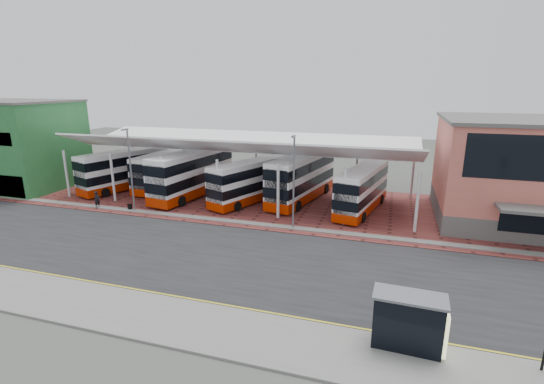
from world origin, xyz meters
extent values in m
plane|color=#41433E|center=(0.00, 0.00, 0.00)|extent=(140.00, 140.00, 0.00)
cube|color=black|center=(0.00, -1.00, 0.01)|extent=(120.00, 14.00, 0.02)
cube|color=brown|center=(2.00, 13.00, 0.03)|extent=(72.00, 16.00, 0.06)
cube|color=slate|center=(0.00, -9.00, 0.07)|extent=(120.00, 4.00, 0.14)
cube|color=slate|center=(0.00, 6.20, 0.07)|extent=(120.00, 0.80, 0.14)
cube|color=gold|center=(0.00, -7.00, 0.03)|extent=(120.00, 0.12, 0.01)
cube|color=gold|center=(0.00, -6.70, 0.03)|extent=(120.00, 0.12, 0.01)
cylinder|color=silver|center=(-24.00, 8.50, 2.60)|extent=(0.26, 0.26, 5.20)
cylinder|color=silver|center=(-24.00, 19.50, 2.30)|extent=(0.26, 0.26, 4.60)
cylinder|color=silver|center=(-18.00, 8.50, 2.60)|extent=(0.26, 0.26, 5.20)
cylinder|color=silver|center=(-18.00, 19.50, 2.30)|extent=(0.26, 0.26, 4.60)
cylinder|color=silver|center=(-12.00, 8.50, 2.60)|extent=(0.26, 0.26, 5.20)
cylinder|color=silver|center=(-12.00, 19.50, 2.30)|extent=(0.26, 0.26, 4.60)
cylinder|color=silver|center=(-6.00, 8.50, 2.60)|extent=(0.26, 0.26, 5.20)
cylinder|color=silver|center=(-6.00, 19.50, 2.30)|extent=(0.26, 0.26, 4.60)
cylinder|color=silver|center=(0.00, 8.50, 2.60)|extent=(0.26, 0.26, 5.20)
cylinder|color=silver|center=(0.00, 19.50, 2.30)|extent=(0.26, 0.26, 4.60)
cylinder|color=silver|center=(6.00, 8.50, 2.60)|extent=(0.26, 0.26, 5.20)
cylinder|color=silver|center=(6.00, 19.50, 2.30)|extent=(0.26, 0.26, 4.60)
cylinder|color=silver|center=(12.00, 8.50, 2.60)|extent=(0.26, 0.26, 5.20)
cylinder|color=silver|center=(12.00, 19.50, 2.30)|extent=(0.26, 0.26, 4.60)
cube|color=white|center=(-6.00, 10.70, 6.10)|extent=(37.00, 4.95, 1.95)
cube|color=white|center=(-6.00, 16.30, 5.90)|extent=(37.00, 7.12, 1.43)
cube|color=#54504E|center=(23.00, 14.00, 0.90)|extent=(18.00, 12.00, 1.80)
cube|color=#2B7137|center=(-30.00, 11.00, 5.00)|extent=(6.20, 10.00, 10.00)
cube|color=black|center=(-30.00, 6.10, 1.40)|extent=(5.20, 0.20, 2.40)
cube|color=#54504E|center=(-30.00, 11.00, 10.10)|extent=(6.40, 10.20, 0.25)
cylinder|color=slate|center=(-14.00, 6.30, 4.00)|extent=(0.16, 0.16, 8.00)
cube|color=slate|center=(-14.00, 6.00, 8.00)|extent=(0.15, 0.90, 0.15)
cylinder|color=slate|center=(2.00, 6.30, 4.00)|extent=(0.16, 0.16, 8.00)
cube|color=slate|center=(2.00, 6.00, 8.00)|extent=(0.15, 0.90, 0.15)
cube|color=white|center=(-20.11, 13.24, 2.44)|extent=(5.85, 11.13, 4.27)
cube|color=#A71F00|center=(-20.11, 13.24, 0.70)|extent=(5.90, 11.18, 0.89)
cube|color=black|center=(-20.11, 13.24, 1.99)|extent=(5.90, 11.18, 0.94)
cube|color=black|center=(-20.11, 13.24, 3.58)|extent=(5.90, 11.18, 0.94)
cube|color=black|center=(-21.85, 8.11, 2.34)|extent=(2.15, 0.81, 3.57)
cylinder|color=black|center=(-22.41, 10.33, 0.56)|extent=(0.58, 1.03, 0.99)
cylinder|color=black|center=(-20.06, 9.53, 0.56)|extent=(0.58, 1.03, 0.99)
cylinder|color=black|center=(-20.17, 16.94, 0.56)|extent=(0.58, 1.03, 0.99)
cylinder|color=black|center=(-17.82, 16.15, 0.56)|extent=(0.58, 1.03, 0.99)
cube|color=white|center=(-16.07, 15.22, 2.28)|extent=(2.54, 10.24, 3.99)
cube|color=#A71F00|center=(-16.07, 15.22, 0.66)|extent=(2.58, 10.28, 0.83)
cube|color=black|center=(-16.07, 15.22, 1.87)|extent=(2.58, 10.28, 0.88)
cube|color=black|center=(-16.07, 15.22, 3.35)|extent=(2.58, 10.28, 0.88)
cube|color=black|center=(-16.18, 10.17, 2.19)|extent=(2.09, 0.14, 3.34)
cylinder|color=black|center=(-17.30, 11.98, 0.52)|extent=(0.28, 0.93, 0.93)
cylinder|color=black|center=(-14.98, 11.93, 0.52)|extent=(0.28, 0.93, 0.93)
cylinder|color=black|center=(-17.16, 18.50, 0.52)|extent=(0.28, 0.93, 0.93)
cylinder|color=black|center=(-14.84, 18.45, 0.52)|extent=(0.28, 0.93, 0.93)
cube|color=white|center=(-11.10, 12.95, 2.67)|extent=(4.48, 12.24, 4.68)
cube|color=#A71F00|center=(-11.10, 12.95, 0.77)|extent=(4.53, 12.28, 0.98)
cube|color=black|center=(-11.10, 12.95, 2.18)|extent=(4.53, 12.28, 1.03)
cube|color=black|center=(-11.10, 12.95, 3.92)|extent=(4.53, 12.28, 1.03)
cube|color=black|center=(-11.99, 7.09, 2.56)|extent=(2.44, 0.47, 3.92)
cylinder|color=black|center=(-13.02, 9.37, 0.60)|extent=(0.46, 1.12, 1.09)
cylinder|color=black|center=(-10.33, 8.96, 0.60)|extent=(0.46, 1.12, 1.09)
cylinder|color=black|center=(-11.87, 16.94, 0.60)|extent=(0.46, 1.12, 1.09)
cylinder|color=black|center=(-9.18, 16.53, 0.60)|extent=(0.46, 1.12, 1.09)
cube|color=white|center=(-4.18, 12.73, 2.34)|extent=(6.14, 10.59, 4.09)
cube|color=#A71F00|center=(-4.18, 12.73, 0.68)|extent=(6.19, 10.64, 0.86)
cube|color=black|center=(-4.18, 12.73, 1.91)|extent=(6.19, 10.64, 0.90)
cube|color=black|center=(-4.18, 12.73, 3.44)|extent=(6.19, 10.64, 0.90)
cube|color=black|center=(-6.14, 7.93, 2.25)|extent=(2.02, 0.89, 3.42)
cylinder|color=black|center=(-6.55, 10.08, 0.54)|extent=(0.60, 0.98, 0.95)
cylinder|color=black|center=(-4.34, 9.18, 0.54)|extent=(0.60, 0.98, 0.95)
cylinder|color=black|center=(-4.02, 16.28, 0.54)|extent=(0.60, 0.98, 0.95)
cylinder|color=black|center=(-1.82, 15.39, 0.54)|extent=(0.60, 0.98, 0.95)
cube|color=white|center=(0.75, 14.83, 2.63)|extent=(4.96, 12.09, 4.61)
cube|color=#A71F00|center=(0.75, 14.83, 0.76)|extent=(5.01, 12.14, 0.96)
cube|color=black|center=(0.75, 14.83, 2.15)|extent=(5.01, 12.14, 1.02)
cube|color=black|center=(0.75, 14.83, 3.87)|extent=(5.01, 12.14, 1.02)
cube|color=black|center=(-0.40, 9.10, 2.53)|extent=(2.39, 0.58, 3.86)
cylinder|color=black|center=(-1.31, 11.40, 0.60)|extent=(0.51, 1.11, 1.07)
cylinder|color=black|center=(1.32, 10.87, 0.60)|extent=(0.51, 1.11, 1.07)
cylinder|color=black|center=(0.19, 18.79, 0.60)|extent=(0.51, 1.11, 1.07)
cylinder|color=black|center=(2.82, 18.26, 0.60)|extent=(0.51, 1.11, 1.07)
cube|color=white|center=(7.19, 13.01, 2.29)|extent=(4.37, 10.50, 4.00)
cube|color=#A71F00|center=(7.19, 13.01, 0.66)|extent=(4.41, 10.54, 0.84)
cube|color=black|center=(7.19, 13.01, 1.87)|extent=(4.41, 10.54, 0.88)
cube|color=black|center=(7.19, 13.01, 3.36)|extent=(4.41, 10.54, 0.88)
cube|color=black|center=(6.15, 8.04, 2.20)|extent=(2.07, 0.52, 3.35)
cylinder|color=black|center=(5.38, 10.04, 0.53)|extent=(0.45, 0.96, 0.93)
cylinder|color=black|center=(7.66, 9.56, 0.53)|extent=(0.45, 0.96, 0.93)
cylinder|color=black|center=(6.72, 16.45, 0.53)|extent=(0.45, 0.96, 0.93)
cylinder|color=black|center=(9.00, 15.98, 0.53)|extent=(0.45, 0.96, 0.93)
imported|color=black|center=(-18.08, 6.00, 0.92)|extent=(0.54, 0.70, 1.71)
cube|color=black|center=(-14.61, 6.41, 0.36)|extent=(0.35, 0.25, 0.60)
cube|color=black|center=(10.98, -8.27, 1.42)|extent=(3.06, 0.25, 2.55)
cube|color=slate|center=(11.01, -7.66, 2.74)|extent=(3.33, 1.67, 0.12)
cylinder|color=slate|center=(9.61, -6.98, 1.42)|extent=(0.11, 0.11, 2.55)
cylinder|color=slate|center=(12.46, -7.10, 1.42)|extent=(0.11, 0.11, 2.55)
cube|color=beige|center=(12.64, -7.72, 1.26)|extent=(0.20, 1.13, 2.04)
camera|label=1|loc=(9.73, -24.75, 12.07)|focal=26.00mm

